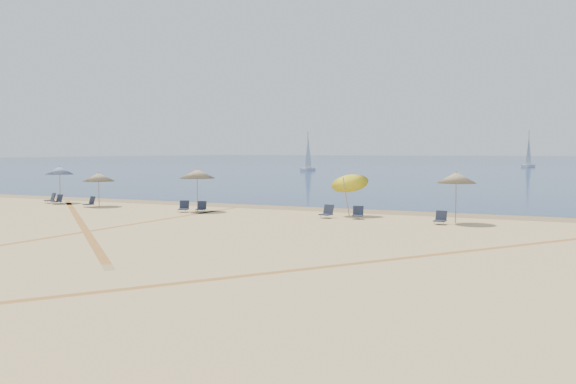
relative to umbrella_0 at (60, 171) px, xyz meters
The scene contains 18 objects.
ocean 205.16m from the umbrella_0, 85.02° to the left, with size 500.00×500.00×0.00m, color #0C2151.
wet_sand 18.25m from the umbrella_0, 10.72° to the left, with size 500.00×500.00×0.00m, color olive.
umbrella_0 is the anchor object (origin of this frame).
umbrella_1 4.40m from the umbrella_0, 12.08° to the right, with size 2.06×2.06×2.26m.
umbrella_2 11.98m from the umbrella_0, ahead, with size 2.17×2.17×2.60m.
umbrella_3 21.12m from the umbrella_0, ahead, with size 2.11×2.13×2.79m.
umbrella_4 27.16m from the umbrella_0, ahead, with size 1.98×1.98×2.63m.
chair_0 2.04m from the umbrella_0, 138.40° to the right, with size 0.81×0.86×0.70m.
chair_1 2.19m from the umbrella_0, 54.13° to the right, with size 0.62×0.70×0.65m.
chair_2 4.84m from the umbrella_0, 20.93° to the right, with size 0.75×0.81×0.69m.
chair_3 11.81m from the umbrella_0, ahead, with size 0.78×0.83×0.68m.
chair_4 12.67m from the umbrella_0, ahead, with size 0.70×0.76×0.64m.
chair_5 20.53m from the umbrella_0, ahead, with size 0.70×0.78×0.71m.
chair_6 22.17m from the umbrella_0, ahead, with size 0.68×0.76×0.68m.
chair_7 26.67m from the umbrella_0, ahead, with size 0.59×0.68×0.66m.
sailboat_0 70.96m from the umbrella_0, 98.61° to the left, with size 1.37×4.78×7.07m.
sailboat_1 114.38m from the umbrella_0, 77.82° to the left, with size 2.65×5.56×8.03m.
tire_tracks 19.19m from the umbrella_0, 32.69° to the right, with size 57.45×45.36×0.00m.
Camera 1 is at (14.48, -11.64, 3.65)m, focal length 38.36 mm.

